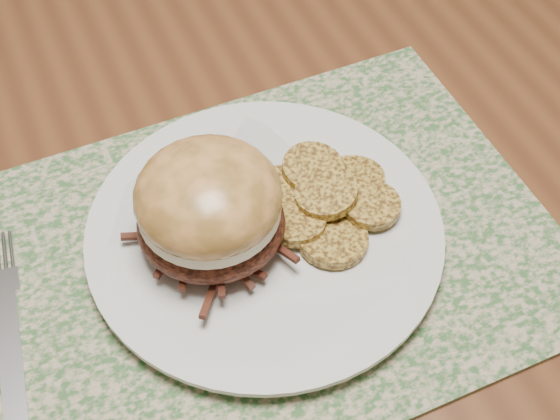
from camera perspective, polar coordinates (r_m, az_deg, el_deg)
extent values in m
cylinder|color=brown|center=(1.39, 8.39, 11.46)|extent=(0.06, 0.06, 0.71)
cube|color=#376132|center=(0.61, -1.18, -3.15)|extent=(0.45, 0.33, 0.00)
cylinder|color=silver|center=(0.61, -1.13, -1.72)|extent=(0.26, 0.26, 0.02)
ellipsoid|color=black|center=(0.58, -5.06, -0.97)|extent=(0.14, 0.14, 0.04)
cylinder|color=beige|center=(0.56, -5.22, 0.35)|extent=(0.14, 0.14, 0.01)
ellipsoid|color=#C48140|center=(0.55, -5.30, 1.06)|extent=(0.14, 0.14, 0.06)
cylinder|color=#B68F35|center=(0.62, 0.19, 1.39)|extent=(0.06, 0.06, 0.01)
cylinder|color=#B68F35|center=(0.62, 2.44, 3.04)|extent=(0.07, 0.07, 0.02)
cylinder|color=#B68F35|center=(0.62, 5.18, 2.09)|extent=(0.07, 0.07, 0.02)
cylinder|color=#B68F35|center=(0.59, 1.15, -0.90)|extent=(0.07, 0.07, 0.02)
cylinder|color=#B68F35|center=(0.60, 3.41, 1.23)|extent=(0.07, 0.07, 0.02)
cylinder|color=#B68F35|center=(0.61, 6.69, 0.37)|extent=(0.06, 0.06, 0.01)
cylinder|color=#B68F35|center=(0.59, 3.88, -2.16)|extent=(0.08, 0.08, 0.01)
cube|color=silver|center=(0.58, -18.98, -11.32)|extent=(0.03, 0.14, 0.00)
cube|color=silver|center=(0.62, -19.55, -4.99)|extent=(0.03, 0.02, 0.00)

